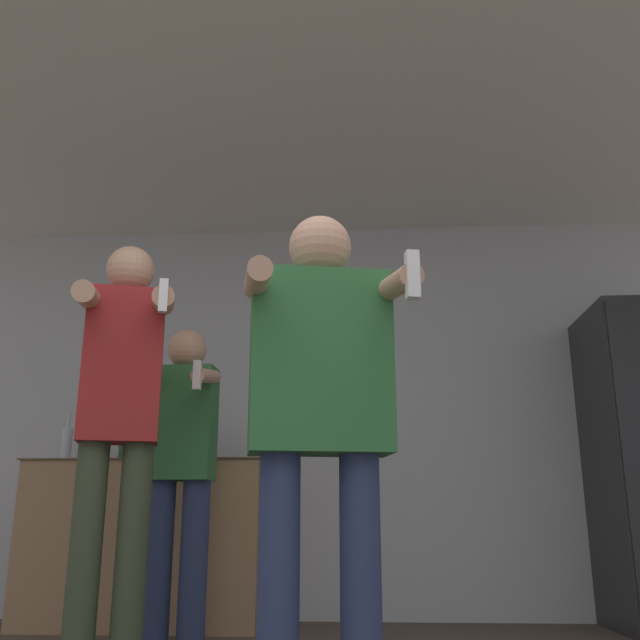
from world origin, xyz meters
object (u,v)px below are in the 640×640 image
bottle_clear_vodka (189,447)px  person_woman_foreground (321,403)px  bottle_red_label (172,438)px  person_spectator_back (181,462)px  person_man_side (120,411)px  bottle_dark_rum (125,440)px  bottle_tall_gin (152,439)px  bottle_brown_liquor (67,444)px

bottle_clear_vodka → person_woman_foreground: person_woman_foreground is taller
bottle_red_label → person_spectator_back: (0.21, -0.59, -0.19)m
bottle_clear_vodka → person_man_side: person_man_side is taller
bottle_red_label → person_man_side: bearing=-85.2°
bottle_dark_rum → bottle_red_label: bearing=0.0°
bottle_clear_vodka → person_woman_foreground: bearing=-65.6°
person_man_side → person_spectator_back: (0.11, 0.66, -0.16)m
bottle_dark_rum → person_spectator_back: bearing=-49.6°
bottle_tall_gin → person_man_side: size_ratio=0.17×
bottle_dark_rum → person_spectator_back: (0.50, -0.59, -0.18)m
person_man_side → bottle_clear_vodka: bearing=89.9°
bottle_dark_rum → bottle_clear_vodka: bearing=-0.0°
person_woman_foreground → person_man_side: (-0.92, 0.76, 0.10)m
bottle_brown_liquor → person_man_side: size_ratio=0.17×
person_man_side → person_spectator_back: size_ratio=1.14×
bottle_brown_liquor → bottle_clear_vodka: 0.75m
bottle_tall_gin → person_spectator_back: person_spectator_back is taller
bottle_red_label → person_woman_foreground: 2.26m
bottle_brown_liquor → person_woman_foreground: bearing=-50.4°
person_spectator_back → bottle_clear_vodka: bearing=100.3°
bottle_tall_gin → person_spectator_back: 0.71m
bottle_clear_vodka → bottle_dark_rum: (-0.40, 0.00, 0.05)m
person_spectator_back → bottle_tall_gin: bearing=119.7°
bottle_brown_liquor → person_spectator_back: (0.86, -0.59, -0.16)m
bottle_clear_vodka → person_woman_foreground: 2.21m
bottle_red_label → bottle_tall_gin: (-0.12, 0.00, -0.01)m
bottle_dark_rum → person_woman_foreground: 2.41m
person_man_side → bottle_red_label: bearing=94.8°
bottle_clear_vodka → bottle_red_label: size_ratio=0.73×
bottle_tall_gin → person_woman_foreground: 2.32m
bottle_tall_gin → person_man_side: person_man_side is taller
bottle_brown_liquor → person_man_side: (0.75, -1.25, 0.00)m
bottle_brown_liquor → person_spectator_back: bearing=-34.5°
bottle_red_label → bottle_clear_vodka: bearing=-0.0°
bottle_tall_gin → person_spectator_back: bearing=-60.3°
bottle_clear_vodka → bottle_brown_liquor: bearing=180.0°
bottle_brown_liquor → bottle_clear_vodka: bottle_brown_liquor is taller
bottle_brown_liquor → bottle_red_label: size_ratio=0.91×
bottle_tall_gin → bottle_dark_rum: 0.17m
bottle_clear_vodka → bottle_dark_rum: bearing=180.0°
bottle_clear_vodka → person_man_side: (-0.00, -1.25, 0.03)m
bottle_tall_gin → bottle_dark_rum: (-0.17, 0.00, -0.00)m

